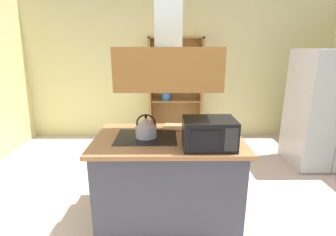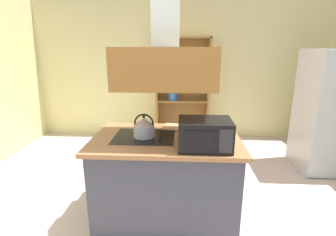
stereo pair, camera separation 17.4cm
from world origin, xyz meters
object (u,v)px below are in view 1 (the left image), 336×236
at_px(cutting_board, 179,127).
at_px(fruit_bowl, 218,128).
at_px(refrigerator, 325,109).
at_px(kettle, 146,128).
at_px(dish_cabinet, 175,95).
at_px(microwave, 209,133).

height_order(cutting_board, fruit_bowl, fruit_bowl).
xyz_separation_m(refrigerator, kettle, (-2.56, -1.25, 0.12)).
bearing_deg(kettle, dish_cabinet, 81.32).
xyz_separation_m(kettle, fruit_bowl, (0.74, 0.15, -0.06)).
height_order(dish_cabinet, microwave, dish_cabinet).
xyz_separation_m(refrigerator, cutting_board, (-2.22, -0.96, 0.04)).
bearing_deg(refrigerator, microwave, -142.67).
height_order(refrigerator, cutting_board, refrigerator).
bearing_deg(microwave, fruit_bowl, 68.30).
bearing_deg(cutting_board, kettle, -139.37).
bearing_deg(fruit_bowl, dish_cabinet, 98.93).
xyz_separation_m(refrigerator, microwave, (-1.99, -1.51, 0.16)).
bearing_deg(fruit_bowl, kettle, -168.71).
xyz_separation_m(microwave, fruit_bowl, (0.16, 0.41, -0.09)).
bearing_deg(refrigerator, dish_cabinet, 151.14).
bearing_deg(dish_cabinet, microwave, -85.76).
distance_m(cutting_board, fruit_bowl, 0.42).
relative_size(dish_cabinet, fruit_bowl, 8.27).
distance_m(refrigerator, microwave, 2.50).
relative_size(cutting_board, microwave, 0.74).
distance_m(microwave, fruit_bowl, 0.45).
bearing_deg(fruit_bowl, cutting_board, 159.79).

